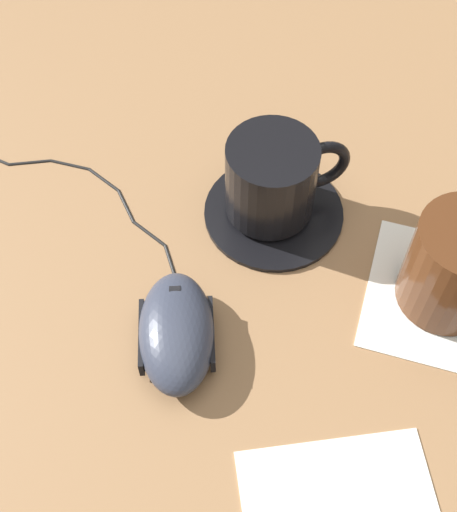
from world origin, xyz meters
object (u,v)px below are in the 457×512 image
coffee_cup (274,178)px  drinking_glass (457,266)px  computer_mouse (176,332)px  saucer (274,211)px

coffee_cup → drinking_glass: drinking_glass is taller
computer_mouse → drinking_glass: 0.23m
saucer → drinking_glass: 0.17m
saucer → coffee_cup: size_ratio=1.22×
computer_mouse → saucer: bearing=100.1°
computer_mouse → drinking_glass: size_ratio=1.33×
coffee_cup → saucer: bearing=-22.4°
coffee_cup → computer_mouse: (0.03, -0.15, -0.03)m
computer_mouse → coffee_cup: bearing=101.6°
coffee_cup → computer_mouse: size_ratio=0.87×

